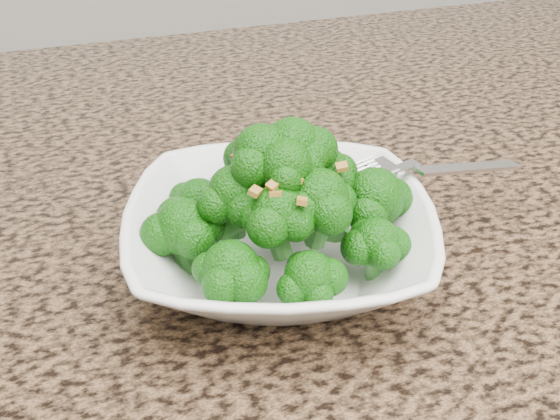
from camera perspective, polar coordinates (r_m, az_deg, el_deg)
name	(u,v)px	position (r m, az deg, el deg)	size (l,w,h in m)	color
granite_counter	(393,238)	(0.57, 9.20, -2.24)	(1.64, 1.04, 0.03)	brown
bowl	(280,239)	(0.49, 0.00, -2.40)	(0.21, 0.21, 0.05)	white
broccoli_pile	(280,158)	(0.45, 0.00, 4.28)	(0.19, 0.19, 0.08)	#15630B
garlic_topping	(280,98)	(0.44, 0.00, 9.05)	(0.11, 0.11, 0.01)	#B4802B
fork	(409,166)	(0.52, 10.48, 3.50)	(0.17, 0.03, 0.01)	silver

